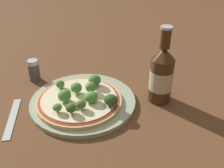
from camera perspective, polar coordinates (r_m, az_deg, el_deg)
name	(u,v)px	position (r m, az deg, el deg)	size (l,w,h in m)	color
ground_plane	(77,99)	(0.73, -7.57, -3.32)	(3.00, 3.00, 0.00)	brown
plate	(83,101)	(0.71, -6.30, -3.79)	(0.28, 0.28, 0.01)	#A3B293
pizza	(79,100)	(0.69, -7.16, -3.52)	(0.22, 0.22, 0.01)	tan
broccoli_floret_0	(57,108)	(0.64, -11.85, -5.03)	(0.02, 0.02, 0.02)	#89A866
broccoli_floret_1	(76,88)	(0.70, -7.88, -0.82)	(0.03, 0.03, 0.03)	#89A866
broccoli_floret_2	(81,104)	(0.64, -6.73, -4.41)	(0.02, 0.02, 0.03)	#89A866
broccoli_floret_3	(60,84)	(0.73, -11.19, -0.05)	(0.02, 0.02, 0.02)	#89A866
broccoli_floret_4	(64,96)	(0.67, -10.31, -2.50)	(0.03, 0.03, 0.03)	#89A866
broccoli_floret_5	(91,97)	(0.66, -4.59, -2.85)	(0.03, 0.03, 0.03)	#89A866
broccoli_floret_6	(111,100)	(0.65, -0.27, -3.50)	(0.03, 0.03, 0.03)	#89A866
broccoli_floret_7	(91,87)	(0.70, -4.64, -0.65)	(0.03, 0.03, 0.03)	#89A866
broccoli_floret_8	(95,80)	(0.72, -3.79, 0.84)	(0.03, 0.03, 0.03)	#89A866
broccoli_floret_9	(71,108)	(0.63, -8.92, -5.20)	(0.03, 0.03, 0.03)	#89A866
beer_bottle	(162,75)	(0.69, 10.73, 2.02)	(0.06, 0.06, 0.21)	#472814
pepper_shaker	(34,71)	(0.83, -16.62, 2.83)	(0.03, 0.03, 0.07)	#4C4C51
fork	(12,118)	(0.70, -20.89, -6.88)	(0.02, 0.16, 0.00)	silver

